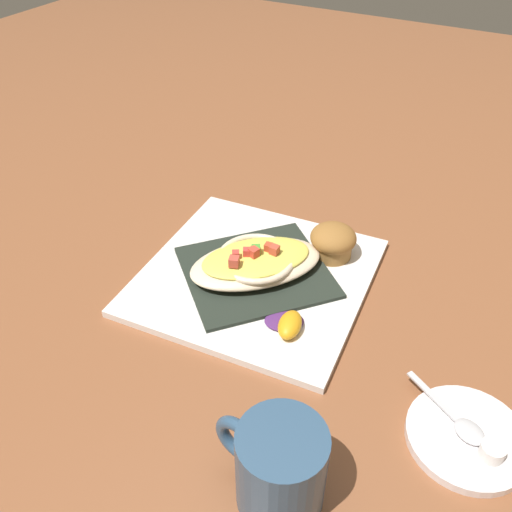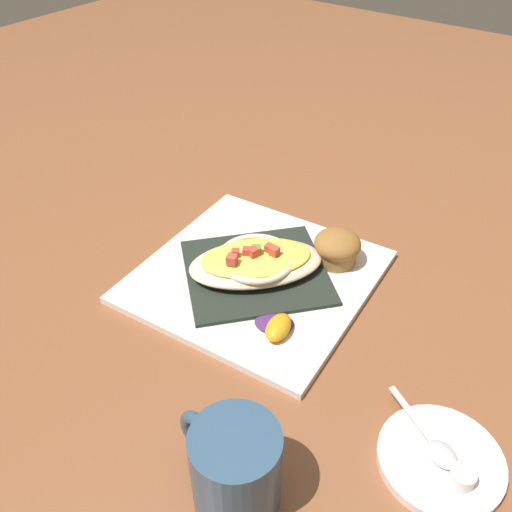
{
  "view_description": "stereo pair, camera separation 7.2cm",
  "coord_description": "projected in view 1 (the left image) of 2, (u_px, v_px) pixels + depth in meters",
  "views": [
    {
      "loc": [
        -0.27,
        0.5,
        0.49
      ],
      "look_at": [
        0.0,
        0.0,
        0.04
      ],
      "focal_mm": 38.67,
      "sensor_mm": 36.0,
      "label": 1
    },
    {
      "loc": [
        -0.33,
        0.46,
        0.49
      ],
      "look_at": [
        0.0,
        0.0,
        0.04
      ],
      "focal_mm": 38.67,
      "sensor_mm": 36.0,
      "label": 2
    }
  ],
  "objects": [
    {
      "name": "ground_plane",
      "position": [
        256.0,
        279.0,
        0.75
      ],
      "size": [
        2.6,
        2.6,
        0.0
      ],
      "primitive_type": "plane",
      "color": "brown"
    },
    {
      "name": "square_plate",
      "position": [
        256.0,
        276.0,
        0.75
      ],
      "size": [
        0.31,
        0.31,
        0.01
      ],
      "primitive_type": "cube",
      "rotation": [
        0.0,
        0.0,
        0.08
      ],
      "color": "white",
      "rests_on": "ground_plane"
    },
    {
      "name": "folded_napkin",
      "position": [
        256.0,
        272.0,
        0.74
      ],
      "size": [
        0.25,
        0.25,
        0.01
      ],
      "primitive_type": "cube",
      "rotation": [
        0.0,
        0.0,
        0.84
      ],
      "color": "#242C24",
      "rests_on": "square_plate"
    },
    {
      "name": "gratin_dish",
      "position": [
        256.0,
        261.0,
        0.73
      ],
      "size": [
        0.2,
        0.2,
        0.04
      ],
      "color": "beige",
      "rests_on": "folded_napkin"
    },
    {
      "name": "muffin",
      "position": [
        333.0,
        241.0,
        0.76
      ],
      "size": [
        0.06,
        0.06,
        0.05
      ],
      "color": "olive",
      "rests_on": "square_plate"
    },
    {
      "name": "orange_garnish",
      "position": [
        288.0,
        324.0,
        0.66
      ],
      "size": [
        0.06,
        0.06,
        0.02
      ],
      "color": "#512868",
      "rests_on": "square_plate"
    },
    {
      "name": "coffee_mug",
      "position": [
        279.0,
        471.0,
        0.48
      ],
      "size": [
        0.11,
        0.08,
        0.09
      ],
      "color": "#314F6E",
      "rests_on": "ground_plane"
    },
    {
      "name": "creamer_saucer",
      "position": [
        467.0,
        437.0,
        0.55
      ],
      "size": [
        0.12,
        0.12,
        0.01
      ],
      "primitive_type": "cylinder",
      "color": "white",
      "rests_on": "ground_plane"
    },
    {
      "name": "spoon",
      "position": [
        464.0,
        426.0,
        0.55
      ],
      "size": [
        0.1,
        0.07,
        0.01
      ],
      "color": "silver",
      "rests_on": "creamer_saucer"
    },
    {
      "name": "creamer_cup_0",
      "position": [
        492.0,
        451.0,
        0.53
      ],
      "size": [
        0.02,
        0.02,
        0.02
      ],
      "primitive_type": "cylinder",
      "color": "white",
      "rests_on": "creamer_saucer"
    }
  ]
}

